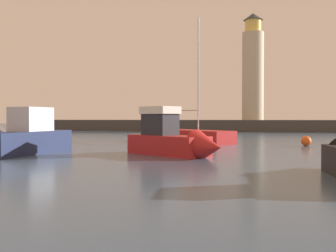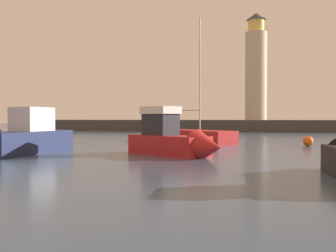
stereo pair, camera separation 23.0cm
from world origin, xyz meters
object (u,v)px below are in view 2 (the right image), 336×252
Objects in this scene: motorboat_4 at (18,139)px; sailboat_moored at (193,136)px; lighthouse at (256,69)px; motorboat_0 at (176,140)px; mooring_buoy at (308,141)px.

motorboat_4 is 16.18m from sailboat_moored.
lighthouse reaches higher than motorboat_0.
sailboat_moored is at bearing 56.75° from motorboat_4.
motorboat_0 is at bearing -132.17° from mooring_buoy.
lighthouse is at bearing 82.98° from motorboat_0.
mooring_buoy is at bearing -14.12° from sailboat_moored.
mooring_buoy is (18.39, 11.13, -0.58)m from motorboat_4.
lighthouse is 35.80m from mooring_buoy.
motorboat_4 is at bearing -171.88° from motorboat_0.
lighthouse is at bearing 79.17° from sailboat_moored.
motorboat_4 is 0.76× the size of sailboat_moored.
lighthouse reaches higher than mooring_buoy.
motorboat_0 is 12.19m from sailboat_moored.
lighthouse reaches higher than motorboat_4.
motorboat_0 is at bearing 8.12° from motorboat_4.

